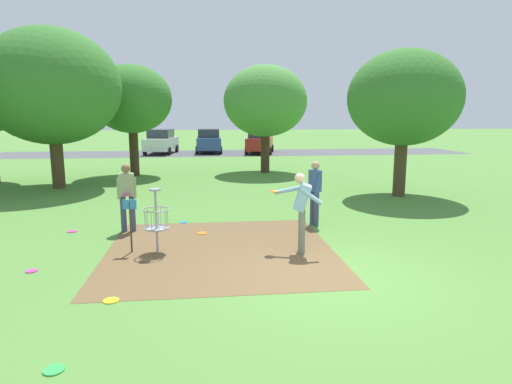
{
  "coord_description": "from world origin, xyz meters",
  "views": [
    {
      "loc": [
        -2.21,
        -7.29,
        2.9
      ],
      "look_at": [
        -0.96,
        3.36,
        1.0
      ],
      "focal_mm": 30.54,
      "sensor_mm": 36.0,
      "label": 1
    }
  ],
  "objects_px": {
    "frisbee_mid_grass": "(184,222)",
    "frisbee_scattered_a": "(202,233)",
    "tree_near_right": "(265,101)",
    "parked_car_leftmost": "(161,142)",
    "player_waiting_left": "(315,189)",
    "frisbee_far_right": "(111,301)",
    "frisbee_by_tee": "(54,370)",
    "parked_car_center_left": "(209,141)",
    "tree_near_left": "(51,87)",
    "player_foreground_watching": "(127,194)",
    "disc_golf_basket": "(153,218)",
    "frisbee_near_basket": "(72,231)",
    "tree_mid_left": "(404,98)",
    "player_throwing": "(301,207)",
    "parked_car_center_right": "(260,141)",
    "frisbee_far_left": "(31,271)",
    "tree_mid_center": "(132,99)"
  },
  "relations": [
    {
      "from": "frisbee_mid_grass",
      "to": "frisbee_scattered_a",
      "type": "height_order",
      "value": "same"
    },
    {
      "from": "tree_near_right",
      "to": "parked_car_leftmost",
      "type": "relative_size",
      "value": 1.21
    },
    {
      "from": "parked_car_leftmost",
      "to": "frisbee_mid_grass",
      "type": "bearing_deg",
      "value": -83.1
    },
    {
      "from": "player_waiting_left",
      "to": "frisbee_scattered_a",
      "type": "distance_m",
      "value": 3.17
    },
    {
      "from": "frisbee_far_right",
      "to": "parked_car_leftmost",
      "type": "xyz_separation_m",
      "value": [
        -1.76,
        27.0,
        0.91
      ]
    },
    {
      "from": "frisbee_by_tee",
      "to": "frisbee_mid_grass",
      "type": "relative_size",
      "value": 1.19
    },
    {
      "from": "frisbee_far_right",
      "to": "parked_car_center_left",
      "type": "relative_size",
      "value": 0.06
    },
    {
      "from": "tree_near_left",
      "to": "player_foreground_watching",
      "type": "bearing_deg",
      "value": -61.34
    },
    {
      "from": "tree_near_right",
      "to": "parked_car_leftmost",
      "type": "bearing_deg",
      "value": 118.35
    },
    {
      "from": "frisbee_by_tee",
      "to": "frisbee_far_right",
      "type": "bearing_deg",
      "value": 82.3
    },
    {
      "from": "disc_golf_basket",
      "to": "frisbee_mid_grass",
      "type": "relative_size",
      "value": 6.9
    },
    {
      "from": "frisbee_scattered_a",
      "to": "frisbee_mid_grass",
      "type": "bearing_deg",
      "value": 112.94
    },
    {
      "from": "player_waiting_left",
      "to": "frisbee_near_basket",
      "type": "relative_size",
      "value": 7.04
    },
    {
      "from": "disc_golf_basket",
      "to": "tree_near_right",
      "type": "distance_m",
      "value": 13.79
    },
    {
      "from": "frisbee_scattered_a",
      "to": "frisbee_by_tee",
      "type": "bearing_deg",
      "value": -106.25
    },
    {
      "from": "tree_mid_left",
      "to": "player_throwing",
      "type": "bearing_deg",
      "value": -129.43
    },
    {
      "from": "player_waiting_left",
      "to": "parked_car_center_right",
      "type": "bearing_deg",
      "value": 86.57
    },
    {
      "from": "frisbee_by_tee",
      "to": "parked_car_leftmost",
      "type": "bearing_deg",
      "value": 92.98
    },
    {
      "from": "player_throwing",
      "to": "parked_car_center_right",
      "type": "distance_m",
      "value": 24.46
    },
    {
      "from": "tree_near_right",
      "to": "frisbee_far_left",
      "type": "bearing_deg",
      "value": -114.79
    },
    {
      "from": "frisbee_by_tee",
      "to": "parked_car_center_left",
      "type": "distance_m",
      "value": 29.41
    },
    {
      "from": "frisbee_by_tee",
      "to": "tree_near_right",
      "type": "height_order",
      "value": "tree_near_right"
    },
    {
      "from": "player_throwing",
      "to": "frisbee_by_tee",
      "type": "relative_size",
      "value": 7.14
    },
    {
      "from": "player_throwing",
      "to": "tree_mid_center",
      "type": "bearing_deg",
      "value": 112.99
    },
    {
      "from": "parked_car_center_left",
      "to": "parked_car_center_right",
      "type": "height_order",
      "value": "same"
    },
    {
      "from": "player_waiting_left",
      "to": "frisbee_far_left",
      "type": "distance_m",
      "value": 6.84
    },
    {
      "from": "player_throwing",
      "to": "frisbee_scattered_a",
      "type": "bearing_deg",
      "value": 140.83
    },
    {
      "from": "player_throwing",
      "to": "tree_mid_center",
      "type": "distance_m",
      "value": 14.04
    },
    {
      "from": "player_foreground_watching",
      "to": "frisbee_far_left",
      "type": "relative_size",
      "value": 8.12
    },
    {
      "from": "tree_mid_center",
      "to": "parked_car_center_left",
      "type": "xyz_separation_m",
      "value": [
        3.7,
        12.63,
        -2.7
      ]
    },
    {
      "from": "frisbee_near_basket",
      "to": "parked_car_center_left",
      "type": "relative_size",
      "value": 0.06
    },
    {
      "from": "tree_mid_left",
      "to": "parked_car_leftmost",
      "type": "relative_size",
      "value": 1.17
    },
    {
      "from": "player_throwing",
      "to": "frisbee_far_right",
      "type": "relative_size",
      "value": 6.82
    },
    {
      "from": "parked_car_center_right",
      "to": "tree_near_left",
      "type": "bearing_deg",
      "value": -123.72
    },
    {
      "from": "player_foreground_watching",
      "to": "parked_car_center_left",
      "type": "height_order",
      "value": "parked_car_center_left"
    },
    {
      "from": "frisbee_far_right",
      "to": "parked_car_center_right",
      "type": "xyz_separation_m",
      "value": [
        5.71,
        26.47,
        0.91
      ]
    },
    {
      "from": "frisbee_mid_grass",
      "to": "frisbee_far_right",
      "type": "relative_size",
      "value": 0.8
    },
    {
      "from": "frisbee_far_left",
      "to": "parked_car_center_left",
      "type": "relative_size",
      "value": 0.05
    },
    {
      "from": "frisbee_near_basket",
      "to": "parked_car_leftmost",
      "type": "relative_size",
      "value": 0.05
    },
    {
      "from": "player_throwing",
      "to": "tree_near_left",
      "type": "bearing_deg",
      "value": 130.18
    },
    {
      "from": "parked_car_leftmost",
      "to": "parked_car_center_left",
      "type": "height_order",
      "value": "same"
    },
    {
      "from": "frisbee_far_right",
      "to": "tree_near_left",
      "type": "xyz_separation_m",
      "value": [
        -4.34,
        11.41,
        3.96
      ]
    },
    {
      "from": "frisbee_far_left",
      "to": "parked_car_center_right",
      "type": "xyz_separation_m",
      "value": [
        7.48,
        24.93,
        0.91
      ]
    },
    {
      "from": "tree_near_left",
      "to": "parked_car_center_right",
      "type": "xyz_separation_m",
      "value": [
        10.05,
        15.06,
        -3.05
      ]
    },
    {
      "from": "frisbee_mid_grass",
      "to": "tree_near_right",
      "type": "distance_m",
      "value": 11.44
    },
    {
      "from": "player_foreground_watching",
      "to": "parked_car_leftmost",
      "type": "height_order",
      "value": "parked_car_leftmost"
    },
    {
      "from": "player_throwing",
      "to": "parked_car_center_left",
      "type": "distance_m",
      "value": 25.38
    },
    {
      "from": "disc_golf_basket",
      "to": "player_waiting_left",
      "type": "xyz_separation_m",
      "value": [
        3.97,
        1.95,
        0.21
      ]
    },
    {
      "from": "frisbee_scattered_a",
      "to": "parked_car_center_right",
      "type": "height_order",
      "value": "parked_car_center_right"
    },
    {
      "from": "frisbee_near_basket",
      "to": "frisbee_far_right",
      "type": "height_order",
      "value": "same"
    }
  ]
}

